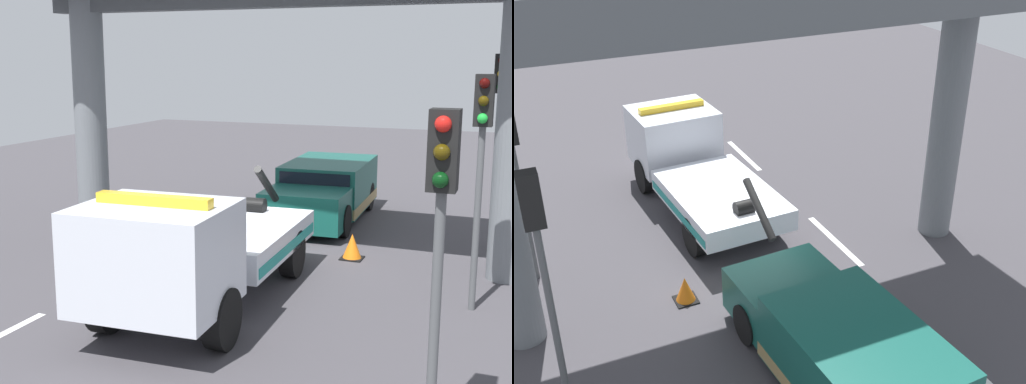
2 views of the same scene
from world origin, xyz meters
The scene contains 9 objects.
ground_plane centered at (0.00, 0.00, -0.05)m, with size 60.00×40.00×0.10m, color #423F44.
lane_stripe_west centered at (-6.00, -2.49, 0.00)m, with size 2.60×0.16×0.01m, color silver.
lane_stripe_mid centered at (0.00, -2.49, 0.00)m, with size 2.60×0.16×0.01m, color silver.
tow_truck_white centered at (3.67, 0.04, 1.20)m, with size 7.31×2.70×2.46m.
towed_van_green centered at (-4.44, 0.00, 0.78)m, with size 5.30×2.45×1.58m.
traffic_light_near centered at (-2.98, 4.64, 3.35)m, with size 0.39×0.32×4.62m.
traffic_light_far centered at (1.52, 4.64, 3.11)m, with size 0.39×0.32×4.27m.
traffic_light_mid centered at (6.52, 4.64, 2.94)m, with size 0.39×0.32×4.02m.
traffic_cone_orange centered at (-0.82, 1.78, 0.28)m, with size 0.50×0.50×0.59m.
Camera 1 is at (14.18, 5.62, 4.59)m, focal length 48.78 mm.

